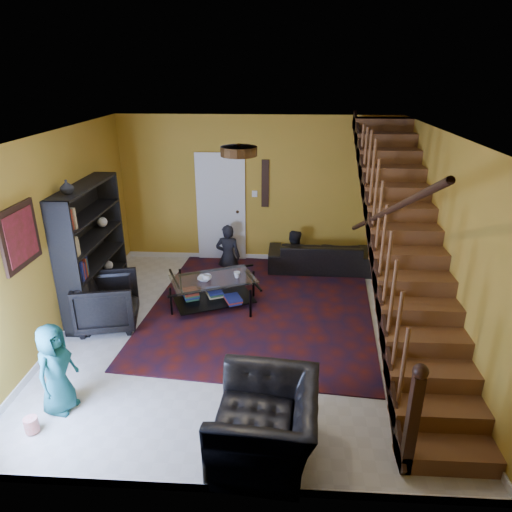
{
  "coord_description": "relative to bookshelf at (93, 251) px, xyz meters",
  "views": [
    {
      "loc": [
        0.48,
        -5.72,
        3.56
      ],
      "look_at": [
        0.11,
        0.4,
        1.03
      ],
      "focal_mm": 32.0,
      "sensor_mm": 36.0,
      "label": 1
    }
  ],
  "objects": [
    {
      "name": "ceiling_fixture",
      "position": [
        2.4,
        -1.4,
        1.78
      ],
      "size": [
        0.4,
        0.4,
        0.1
      ],
      "primitive_type": "cylinder",
      "color": "#3F2814",
      "rests_on": "room"
    },
    {
      "name": "room",
      "position": [
        1.07,
        0.73,
        -0.91
      ],
      "size": [
        5.5,
        5.5,
        5.5
      ],
      "color": "#BF892A",
      "rests_on": "ground"
    },
    {
      "name": "cup_a",
      "position": [
        1.74,
        0.06,
        -0.42
      ],
      "size": [
        0.17,
        0.17,
        0.1
      ],
      "primitive_type": "imported",
      "rotation": [
        0.0,
        0.0,
        -0.41
      ],
      "color": "#999999",
      "rests_on": "coffee_table"
    },
    {
      "name": "coffee_table",
      "position": [
        1.82,
        0.14,
        -0.68
      ],
      "size": [
        1.48,
        1.2,
        0.49
      ],
      "rotation": [
        0.0,
        0.0,
        0.41
      ],
      "color": "black",
      "rests_on": "floor"
    },
    {
      "name": "person_adult_a",
      "position": [
        1.86,
        1.75,
        -0.77
      ],
      "size": [
        0.48,
        0.33,
        1.3
      ],
      "primitive_type": "imported",
      "rotation": [
        0.0,
        0.0,
        3.1
      ],
      "color": "black",
      "rests_on": "sofa"
    },
    {
      "name": "floor",
      "position": [
        2.4,
        -0.6,
        -0.96
      ],
      "size": [
        5.5,
        5.5,
        0.0
      ],
      "primitive_type": "plane",
      "color": "beige",
      "rests_on": "ground"
    },
    {
      "name": "rug",
      "position": [
        2.58,
        0.13,
        -0.95
      ],
      "size": [
        3.79,
        4.24,
        0.02
      ],
      "primitive_type": "cube",
      "rotation": [
        0.0,
        0.0,
        -0.09
      ],
      "color": "#42100B",
      "rests_on": "floor"
    },
    {
      "name": "framed_picture",
      "position": [
        -0.17,
        -1.5,
        0.79
      ],
      "size": [
        0.04,
        0.74,
        0.74
      ],
      "primitive_type": "cube",
      "color": "maroon",
      "rests_on": "room"
    },
    {
      "name": "wall_hanging",
      "position": [
        2.55,
        2.13,
        0.59
      ],
      "size": [
        0.14,
        0.03,
        0.9
      ],
      "primitive_type": "cube",
      "color": "black",
      "rests_on": "room"
    },
    {
      "name": "armchair_right",
      "position": [
        2.77,
        -2.85,
        -0.59
      ],
      "size": [
        1.09,
        1.22,
        0.74
      ],
      "primitive_type": "imported",
      "rotation": [
        0.0,
        0.0,
        -1.65
      ],
      "color": "black",
      "rests_on": "floor"
    },
    {
      "name": "person_adult_b",
      "position": [
        3.11,
        1.75,
        -0.81
      ],
      "size": [
        0.61,
        0.48,
        1.21
      ],
      "primitive_type": "imported",
      "rotation": [
        0.0,
        0.0,
        3.1
      ],
      "color": "black",
      "rests_on": "sofa"
    },
    {
      "name": "staircase",
      "position": [
        4.53,
        -0.6,
        0.43
      ],
      "size": [
        0.95,
        5.02,
        3.18
      ],
      "color": "brown",
      "rests_on": "floor"
    },
    {
      "name": "popcorn_bucket",
      "position": [
        0.3,
        -2.72,
        -0.86
      ],
      "size": [
        0.15,
        0.15,
        0.17
      ],
      "primitive_type": "cylinder",
      "rotation": [
        0.0,
        0.0,
        0.06
      ],
      "color": "red",
      "rests_on": "rug"
    },
    {
      "name": "door",
      "position": [
        1.7,
        2.12,
        0.06
      ],
      "size": [
        0.82,
        0.05,
        2.05
      ],
      "primitive_type": "cube",
      "color": "silver",
      "rests_on": "floor"
    },
    {
      "name": "bowl",
      "position": [
        1.7,
        0.07,
        -0.45
      ],
      "size": [
        0.23,
        0.23,
        0.05
      ],
      "primitive_type": "imported",
      "rotation": [
        0.0,
        0.0,
        -0.05
      ],
      "color": "#999999",
      "rests_on": "coffee_table"
    },
    {
      "name": "cup_b",
      "position": [
        2.19,
        0.2,
        -0.43
      ],
      "size": [
        0.12,
        0.12,
        0.1
      ],
      "primitive_type": "imported",
      "rotation": [
        0.0,
        0.0,
        -0.14
      ],
      "color": "#999999",
      "rests_on": "coffee_table"
    },
    {
      "name": "sofa",
      "position": [
        3.62,
        1.7,
        -0.68
      ],
      "size": [
        1.96,
        0.79,
        0.57
      ],
      "primitive_type": "imported",
      "rotation": [
        0.0,
        0.0,
        3.13
      ],
      "color": "black",
      "rests_on": "floor"
    },
    {
      "name": "vase",
      "position": [
        -0.0,
        -0.5,
        1.13
      ],
      "size": [
        0.18,
        0.18,
        0.19
      ],
      "primitive_type": "imported",
      "color": "#999999",
      "rests_on": "bookshelf"
    },
    {
      "name": "armchair_left",
      "position": [
        0.35,
        -0.54,
        -0.58
      ],
      "size": [
        1.01,
        0.99,
        0.78
      ],
      "primitive_type": "imported",
      "rotation": [
        0.0,
        0.0,
        1.79
      ],
      "color": "black",
      "rests_on": "floor"
    },
    {
      "name": "person_child",
      "position": [
        0.45,
        -2.34,
        -0.43
      ],
      "size": [
        0.45,
        0.58,
        1.07
      ],
      "primitive_type": "imported",
      "rotation": [
        0.0,
        0.0,
        1.35
      ],
      "color": "#175157",
      "rests_on": "armchair_left"
    },
    {
      "name": "bookshelf",
      "position": [
        0.0,
        0.0,
        0.0
      ],
      "size": [
        0.35,
        1.8,
        2.0
      ],
      "color": "black",
      "rests_on": "floor"
    }
  ]
}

